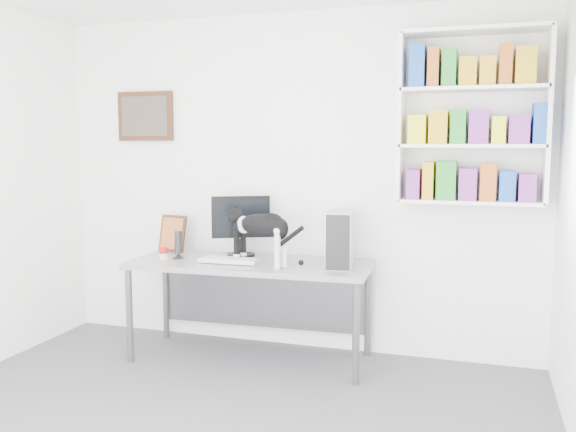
{
  "coord_description": "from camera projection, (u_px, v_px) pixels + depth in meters",
  "views": [
    {
      "loc": [
        1.47,
        -2.71,
        1.66
      ],
      "look_at": [
        0.13,
        1.53,
        1.14
      ],
      "focal_mm": 38.0,
      "sensor_mm": 36.0,
      "label": 1
    }
  ],
  "objects": [
    {
      "name": "soup_can",
      "position": [
        163.0,
        254.0,
        4.73
      ],
      "size": [
        0.09,
        0.09,
        0.1
      ],
      "primitive_type": "cylinder",
      "rotation": [
        0.0,
        0.0,
        0.36
      ],
      "color": "red",
      "rests_on": "desk"
    },
    {
      "name": "keyboard",
      "position": [
        230.0,
        260.0,
        4.62
      ],
      "size": [
        0.46,
        0.19,
        0.03
      ],
      "primitive_type": "cube",
      "rotation": [
        0.0,
        0.0,
        0.03
      ],
      "color": "beige",
      "rests_on": "desk"
    },
    {
      "name": "bookshelf",
      "position": [
        472.0,
        117.0,
        4.32
      ],
      "size": [
        1.03,
        0.28,
        1.24
      ],
      "primitive_type": "cube",
      "color": "white",
      "rests_on": "room"
    },
    {
      "name": "speaker",
      "position": [
        178.0,
        244.0,
        4.77
      ],
      "size": [
        0.12,
        0.12,
        0.23
      ],
      "primitive_type": "cylinder",
      "rotation": [
        0.0,
        0.0,
        0.3
      ],
      "color": "black",
      "rests_on": "desk"
    },
    {
      "name": "wall_art",
      "position": [
        145.0,
        116.0,
        5.24
      ],
      "size": [
        0.52,
        0.04,
        0.42
      ],
      "primitive_type": "cube",
      "color": "#482C17",
      "rests_on": "room"
    },
    {
      "name": "leaning_print",
      "position": [
        173.0,
        233.0,
        5.1
      ],
      "size": [
        0.27,
        0.15,
        0.31
      ],
      "primitive_type": "cube",
      "rotation": [
        0.0,
        0.0,
        -0.21
      ],
      "color": "#482C17",
      "rests_on": "desk"
    },
    {
      "name": "desk",
      "position": [
        250.0,
        310.0,
        4.71
      ],
      "size": [
        1.87,
        0.8,
        0.77
      ],
      "primitive_type": "cube",
      "rotation": [
        0.0,
        0.0,
        0.04
      ],
      "color": "gray",
      "rests_on": "room"
    },
    {
      "name": "pc_tower",
      "position": [
        341.0,
        238.0,
        4.49
      ],
      "size": [
        0.23,
        0.43,
        0.41
      ],
      "primitive_type": "cube",
      "rotation": [
        0.0,
        0.0,
        0.12
      ],
      "color": "#AAA9AE",
      "rests_on": "desk"
    },
    {
      "name": "monitor",
      "position": [
        241.0,
        226.0,
        4.86
      ],
      "size": [
        0.52,
        0.41,
        0.5
      ],
      "primitive_type": "cube",
      "rotation": [
        0.0,
        0.0,
        0.47
      ],
      "color": "black",
      "rests_on": "desk"
    },
    {
      "name": "room",
      "position": [
        171.0,
        207.0,
        3.05
      ],
      "size": [
        4.01,
        4.01,
        2.7
      ],
      "color": "#545459",
      "rests_on": "ground"
    },
    {
      "name": "cat",
      "position": [
        261.0,
        238.0,
        4.5
      ],
      "size": [
        0.67,
        0.4,
        0.4
      ],
      "primitive_type": null,
      "rotation": [
        0.0,
        0.0,
        -0.37
      ],
      "color": "black",
      "rests_on": "desk"
    }
  ]
}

